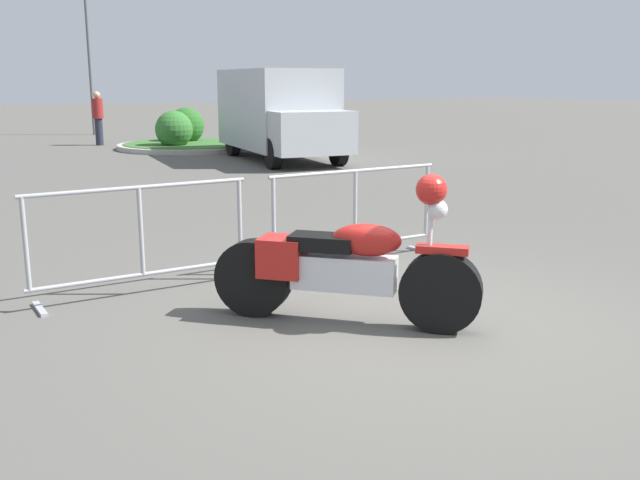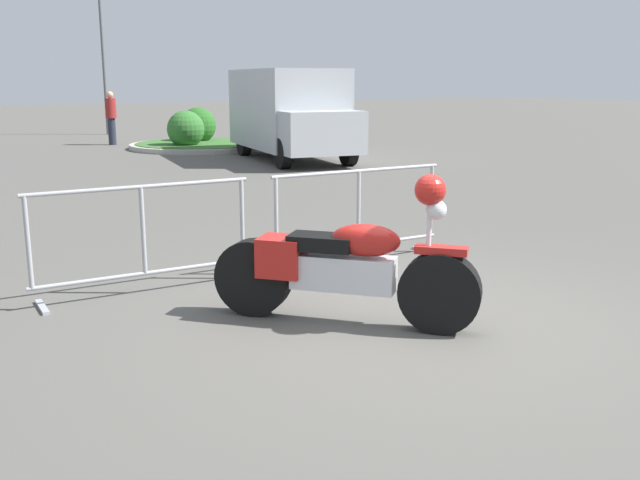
{
  "view_description": "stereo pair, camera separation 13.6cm",
  "coord_description": "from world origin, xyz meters",
  "px_view_note": "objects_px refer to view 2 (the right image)",
  "views": [
    {
      "loc": [
        -3.68,
        -4.59,
        2.04
      ],
      "look_at": [
        -0.52,
        0.72,
        0.65
      ],
      "focal_mm": 40.0,
      "sensor_mm": 36.0,
      "label": 1
    },
    {
      "loc": [
        -3.57,
        -4.66,
        2.04
      ],
      "look_at": [
        -0.52,
        0.72,
        0.65
      ],
      "focal_mm": 40.0,
      "sensor_mm": 36.0,
      "label": 2
    }
  ],
  "objects_px": {
    "crowd_barrier_far": "(358,215)",
    "delivery_van": "(290,112)",
    "pedestrian": "(111,116)",
    "motorcycle": "(343,266)",
    "crowd_barrier_near": "(143,238)",
    "street_lamp": "(102,34)"
  },
  "relations": [
    {
      "from": "pedestrian",
      "to": "street_lamp",
      "type": "height_order",
      "value": "street_lamp"
    },
    {
      "from": "motorcycle",
      "to": "crowd_barrier_near",
      "type": "xyz_separation_m",
      "value": [
        -1.23,
        1.69,
        0.05
      ]
    },
    {
      "from": "crowd_barrier_near",
      "to": "delivery_van",
      "type": "relative_size",
      "value": 0.42
    },
    {
      "from": "crowd_barrier_far",
      "to": "crowd_barrier_near",
      "type": "bearing_deg",
      "value": 180.0
    },
    {
      "from": "motorcycle",
      "to": "crowd_barrier_near",
      "type": "bearing_deg",
      "value": 172.07
    },
    {
      "from": "motorcycle",
      "to": "delivery_van",
      "type": "relative_size",
      "value": 0.35
    },
    {
      "from": "crowd_barrier_near",
      "to": "crowd_barrier_far",
      "type": "relative_size",
      "value": 1.0
    },
    {
      "from": "crowd_barrier_near",
      "to": "crowd_barrier_far",
      "type": "bearing_deg",
      "value": 0.0
    },
    {
      "from": "crowd_barrier_near",
      "to": "street_lamp",
      "type": "height_order",
      "value": "street_lamp"
    },
    {
      "from": "crowd_barrier_far",
      "to": "pedestrian",
      "type": "distance_m",
      "value": 16.72
    },
    {
      "from": "crowd_barrier_near",
      "to": "pedestrian",
      "type": "bearing_deg",
      "value": 77.44
    },
    {
      "from": "crowd_barrier_far",
      "to": "pedestrian",
      "type": "xyz_separation_m",
      "value": [
        1.26,
        16.67,
        0.37
      ]
    },
    {
      "from": "motorcycle",
      "to": "crowd_barrier_near",
      "type": "height_order",
      "value": "motorcycle"
    },
    {
      "from": "motorcycle",
      "to": "pedestrian",
      "type": "relative_size",
      "value": 1.06
    },
    {
      "from": "motorcycle",
      "to": "delivery_van",
      "type": "xyz_separation_m",
      "value": [
        5.48,
        11.69,
        0.74
      ]
    },
    {
      "from": "motorcycle",
      "to": "street_lamp",
      "type": "xyz_separation_m",
      "value": [
        3.43,
        22.98,
        3.21
      ]
    },
    {
      "from": "motorcycle",
      "to": "pedestrian",
      "type": "distance_m",
      "value": 18.53
    },
    {
      "from": "delivery_van",
      "to": "street_lamp",
      "type": "height_order",
      "value": "street_lamp"
    },
    {
      "from": "pedestrian",
      "to": "delivery_van",
      "type": "bearing_deg",
      "value": -156.82
    },
    {
      "from": "crowd_barrier_far",
      "to": "delivery_van",
      "type": "relative_size",
      "value": 0.42
    },
    {
      "from": "motorcycle",
      "to": "pedestrian",
      "type": "height_order",
      "value": "pedestrian"
    },
    {
      "from": "crowd_barrier_near",
      "to": "delivery_van",
      "type": "bearing_deg",
      "value": 56.12
    }
  ]
}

